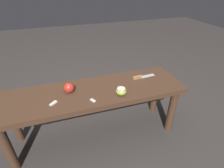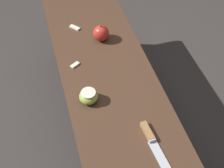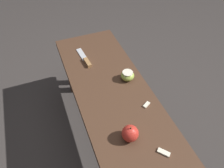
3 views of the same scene
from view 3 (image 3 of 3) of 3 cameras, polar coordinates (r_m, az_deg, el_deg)
The scene contains 7 objects.
ground_plane at distance 1.49m, azimuth 1.84°, elevation -16.88°, with size 8.00×8.00×0.00m, color #383330.
wooden_bench at distance 1.16m, azimuth 2.29°, elevation -8.16°, with size 1.37×0.40×0.46m.
knife at distance 1.36m, azimuth -6.87°, elevation 6.27°, with size 0.20×0.05×0.02m.
apple_whole at distance 0.98m, azimuth 4.76°, elevation -12.72°, with size 0.08×0.08×0.09m.
apple_cut at distance 1.22m, azimuth 4.07°, elevation 2.23°, with size 0.08×0.08×0.05m.
apple_slice_near_knife at distance 1.12m, azimuth 9.00°, elevation -5.36°, with size 0.04×0.04×0.01m.
apple_slice_center at distance 1.00m, azimuth 13.37°, elevation -16.98°, with size 0.05×0.05×0.01m.
Camera 3 is at (0.61, -0.29, 1.33)m, focal length 35.00 mm.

